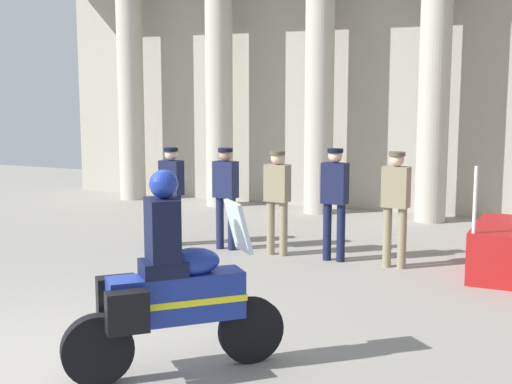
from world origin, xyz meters
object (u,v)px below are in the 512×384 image
object	(u,v)px
officer_in_row_2	(277,194)
officer_in_row_3	(335,195)
officer_in_row_0	(172,188)
motorcycle_with_rider	(169,290)
officer_in_row_4	(396,200)
officer_in_row_1	(226,190)

from	to	relation	value
officer_in_row_2	officer_in_row_3	bearing A→B (deg)	-174.15
officer_in_row_0	motorcycle_with_rider	xyz separation A→B (m)	(2.87, -4.72, -0.18)
officer_in_row_3	officer_in_row_4	xyz separation A→B (m)	(0.94, -0.03, -0.01)
officer_in_row_2	motorcycle_with_rider	world-z (taller)	motorcycle_with_rider
officer_in_row_1	officer_in_row_4	world-z (taller)	officer_in_row_4
officer_in_row_0	officer_in_row_1	xyz separation A→B (m)	(0.98, 0.08, 0.01)
officer_in_row_4	motorcycle_with_rider	world-z (taller)	motorcycle_with_rider
officer_in_row_0	motorcycle_with_rider	bearing A→B (deg)	126.89
officer_in_row_2	motorcycle_with_rider	distance (m)	4.88
officer_in_row_1	motorcycle_with_rider	xyz separation A→B (m)	(1.89, -4.80, -0.19)
officer_in_row_1	motorcycle_with_rider	distance (m)	5.16
officer_in_row_0	officer_in_row_2	size ratio (longest dim) A/B	0.99
officer_in_row_4	officer_in_row_0	bearing A→B (deg)	6.17
officer_in_row_3	motorcycle_with_rider	bearing A→B (deg)	95.84
motorcycle_with_rider	officer_in_row_2	bearing A→B (deg)	55.80
officer_in_row_1	officer_in_row_3	bearing A→B (deg)	-174.82
officer_in_row_0	officer_in_row_1	distance (m)	0.98
officer_in_row_3	officer_in_row_4	size ratio (longest dim) A/B	1.01
officer_in_row_3	officer_in_row_0	bearing A→B (deg)	6.93
officer_in_row_4	motorcycle_with_rider	size ratio (longest dim) A/B	0.90
officer_in_row_1	officer_in_row_3	size ratio (longest dim) A/B	0.97
officer_in_row_0	motorcycle_with_rider	size ratio (longest dim) A/B	0.87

